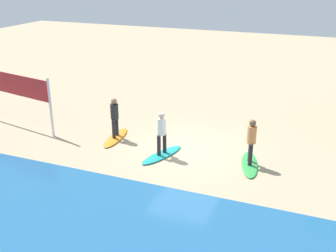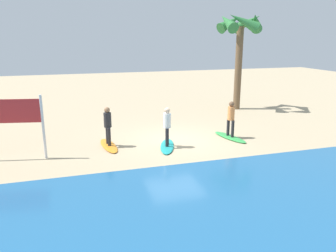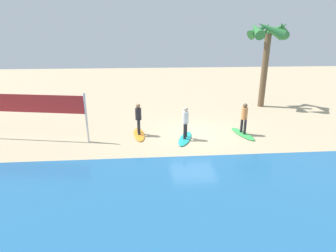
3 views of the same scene
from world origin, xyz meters
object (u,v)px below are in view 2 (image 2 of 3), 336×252
surfboard_teal (167,146)px  palm_tree (240,31)px  surfboard_green (230,137)px  surfer_teal (167,124)px  surfer_orange (108,123)px  surfer_green (231,116)px  surfboard_orange (109,146)px

surfboard_teal → palm_tree: size_ratio=0.34×
palm_tree → surfboard_green: bearing=59.7°
surfboard_teal → surfer_teal: 0.99m
surfer_orange → palm_tree: (-8.96, -5.42, 3.87)m
surfer_green → palm_tree: 7.74m
palm_tree → surfer_teal: bearing=43.4°
surfboard_teal → palm_tree: 10.28m
surfboard_green → palm_tree: size_ratio=0.34×
surfboard_teal → surfboard_orange: size_ratio=1.00×
surfboard_orange → palm_tree: bearing=115.1°
surfboard_teal → surfer_orange: 2.71m
surfer_orange → palm_tree: palm_tree is taller
surfboard_orange → surfer_orange: bearing=97.2°
surfboard_teal → surfer_teal: size_ratio=1.28×
surfboard_teal → surfboard_orange: (2.38, -0.81, 0.00)m
palm_tree → surfboard_teal: bearing=43.4°
surfboard_green → surfboard_orange: 5.58m
surfer_orange → surfer_teal: bearing=161.2°
surfer_teal → surfboard_green: bearing=-172.2°
surfboard_orange → surfer_orange: (-0.00, -0.00, 0.99)m
surfer_teal → palm_tree: bearing=-136.6°
surfer_orange → surfboard_orange: bearing=13.2°
surfboard_green → surfboard_teal: same height
surfboard_teal → surfer_teal: bearing=0.0°
surfboard_teal → surfer_orange: size_ratio=1.28×
surfboard_teal → surfer_orange: (2.38, -0.81, 0.99)m
surfer_teal → surfer_orange: (2.38, -0.81, 0.00)m
surfboard_green → surfer_green: (0.00, 0.00, 0.99)m
surfboard_teal → surfboard_orange: bearing=-90.2°
surfboard_orange → palm_tree: size_ratio=0.34×
surfer_teal → surfer_orange: bearing=-18.8°
surfer_green → palm_tree: size_ratio=0.27×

